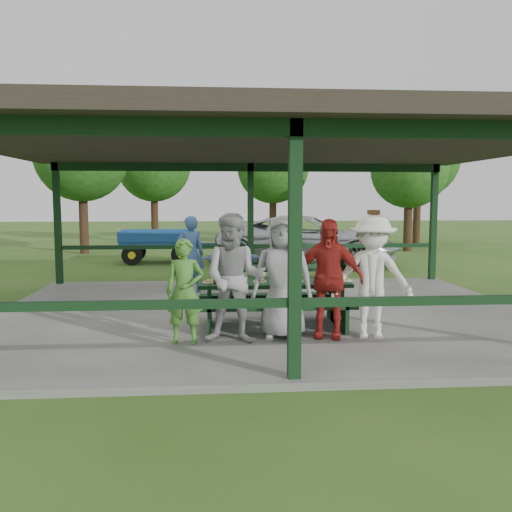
{
  "coord_description": "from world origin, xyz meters",
  "views": [
    {
      "loc": [
        -0.93,
        -9.97,
        2.2
      ],
      "look_at": [
        -0.18,
        -0.3,
        1.18
      ],
      "focal_mm": 38.0,
      "sensor_mm": 36.0,
      "label": 1
    }
  ],
  "objects": [
    {
      "name": "picnic_table_far",
      "position": [
        0.28,
        0.8,
        0.57
      ],
      "size": [
        2.4,
        1.39,
        0.75
      ],
      "color": "black",
      "rests_on": "concrete_slab"
    },
    {
      "name": "tree_far_right",
      "position": [
        9.0,
        15.94,
        4.18
      ],
      "size": [
        3.95,
        3.95,
        6.18
      ],
      "color": "black",
      "rests_on": "ground"
    },
    {
      "name": "tree_right",
      "position": [
        7.31,
        12.52,
        3.42
      ],
      "size": [
        3.24,
        3.24,
        5.06
      ],
      "color": "black",
      "rests_on": "ground"
    },
    {
      "name": "contestant_white_fedora",
      "position": [
        1.43,
        -2.08,
        1.05
      ],
      "size": [
        1.33,
        0.91,
        1.94
      ],
      "rotation": [
        0.0,
        0.0,
        -0.19
      ],
      "color": "white",
      "rests_on": "concrete_slab"
    },
    {
      "name": "contestant_grey_left",
      "position": [
        -0.63,
        -2.15,
        1.05
      ],
      "size": [
        1.04,
        0.88,
        1.9
      ],
      "primitive_type": "imported",
      "rotation": [
        0.0,
        0.0,
        -0.19
      ],
      "color": "#9C9C9F",
      "rests_on": "concrete_slab"
    },
    {
      "name": "picnic_table_near",
      "position": [
        0.05,
        -1.2,
        0.57
      ],
      "size": [
        2.49,
        1.39,
        0.75
      ],
      "color": "black",
      "rests_on": "concrete_slab"
    },
    {
      "name": "farm_trailer",
      "position": [
        -2.88,
        8.98,
        0.61
      ],
      "size": [
        3.5,
        1.63,
        1.22
      ],
      "rotation": [
        0.0,
        0.0,
        0.04
      ],
      "color": "#1A4791",
      "rests_on": "ground"
    },
    {
      "name": "tree_left",
      "position": [
        -3.91,
        17.65,
        3.9
      ],
      "size": [
        3.68,
        3.68,
        5.76
      ],
      "color": "black",
      "rests_on": "ground"
    },
    {
      "name": "contestant_red",
      "position": [
        0.78,
        -1.96,
        1.01
      ],
      "size": [
        1.15,
        0.74,
        1.82
      ],
      "primitive_type": "imported",
      "rotation": [
        0.0,
        0.0,
        -0.3
      ],
      "color": "#A6241E",
      "rests_on": "concrete_slab"
    },
    {
      "name": "pickup_truck",
      "position": [
        2.2,
        7.9,
        0.83
      ],
      "size": [
        6.51,
        4.35,
        1.66
      ],
      "primitive_type": "imported",
      "rotation": [
        0.0,
        0.0,
        1.28
      ],
      "color": "silver",
      "rests_on": "ground"
    },
    {
      "name": "ground",
      "position": [
        0.0,
        0.0,
        0.0
      ],
      "size": [
        90.0,
        90.0,
        0.0
      ],
      "primitive_type": "plane",
      "color": "#2F581B",
      "rests_on": "ground"
    },
    {
      "name": "contestant_grey_mid",
      "position": [
        0.09,
        -1.98,
        1.04
      ],
      "size": [
        1.02,
        0.77,
        1.87
      ],
      "primitive_type": "imported",
      "rotation": [
        0.0,
        0.0,
        -0.2
      ],
      "color": "gray",
      "rests_on": "concrete_slab"
    },
    {
      "name": "spectator_grey",
      "position": [
        1.44,
        1.53,
        0.88
      ],
      "size": [
        0.92,
        0.82,
        1.55
      ],
      "primitive_type": "imported",
      "rotation": [
        0.0,
        0.0,
        3.52
      ],
      "color": "gray",
      "rests_on": "concrete_slab"
    },
    {
      "name": "tree_far_left",
      "position": [
        -6.2,
        12.46,
        3.95
      ],
      "size": [
        3.74,
        3.74,
        5.84
      ],
      "color": "black",
      "rests_on": "ground"
    },
    {
      "name": "spectator_blue",
      "position": [
        -1.47,
        2.28,
        0.97
      ],
      "size": [
        0.69,
        0.51,
        1.73
      ],
      "primitive_type": "imported",
      "rotation": [
        0.0,
        0.0,
        3.3
      ],
      "color": "#3B5F99",
      "rests_on": "concrete_slab"
    },
    {
      "name": "contestant_green",
      "position": [
        -1.36,
        -2.13,
        0.87
      ],
      "size": [
        0.59,
        0.42,
        1.54
      ],
      "primitive_type": "imported",
      "rotation": [
        0.0,
        0.0,
        -0.09
      ],
      "color": "#47882F",
      "rests_on": "concrete_slab"
    },
    {
      "name": "spectator_lblue",
      "position": [
        -0.53,
        1.62,
        0.84
      ],
      "size": [
        1.38,
        0.44,
        1.49
      ],
      "primitive_type": "imported",
      "rotation": [
        0.0,
        0.0,
        3.14
      ],
      "color": "#7C9CC0",
      "rests_on": "concrete_slab"
    },
    {
      "name": "pavilion_structure",
      "position": [
        0.0,
        0.0,
        3.17
      ],
      "size": [
        10.6,
        8.6,
        3.24
      ],
      "color": "black",
      "rests_on": "concrete_slab"
    },
    {
      "name": "tree_mid",
      "position": [
        2.01,
        16.98,
        3.74
      ],
      "size": [
        3.53,
        3.53,
        5.52
      ],
      "color": "black",
      "rests_on": "ground"
    },
    {
      "name": "table_setting",
      "position": [
        0.03,
        -1.17,
        0.88
      ],
      "size": [
        2.47,
        0.45,
        0.1
      ],
      "color": "white",
      "rests_on": "picnic_table_near"
    },
    {
      "name": "concrete_slab",
      "position": [
        0.0,
        0.0,
        0.05
      ],
      "size": [
        10.0,
        8.0,
        0.1
      ],
      "primitive_type": "cube",
      "color": "#62625E",
      "rests_on": "ground"
    }
  ]
}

